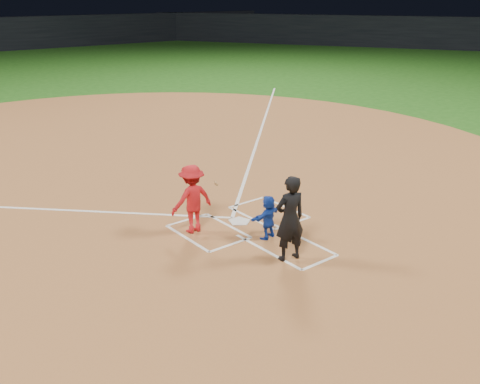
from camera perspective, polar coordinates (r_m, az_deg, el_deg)
ground at (r=13.57m, az=-0.06°, el=-3.22°), size 120.00×120.00×0.00m
home_plate_dirt at (r=18.36m, az=-11.77°, el=2.79°), size 28.00×28.00×0.01m
stadium_wall_right at (r=60.20m, az=18.11°, el=15.88°), size 31.04×52.56×3.20m
home_plate at (r=13.56m, az=-0.06°, el=-3.14°), size 0.60×0.60×0.02m
catcher at (r=12.51m, az=3.02°, el=-2.68°), size 1.02×0.51×1.06m
umpire at (r=11.39m, az=5.34°, el=-2.84°), size 0.77×0.58×1.91m
chalk_markings at (r=17.75m, az=-10.72°, el=2.28°), size 28.35×17.32×0.01m
batter_at_plate at (r=12.77m, az=-5.13°, el=-0.73°), size 1.40×0.84×1.68m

